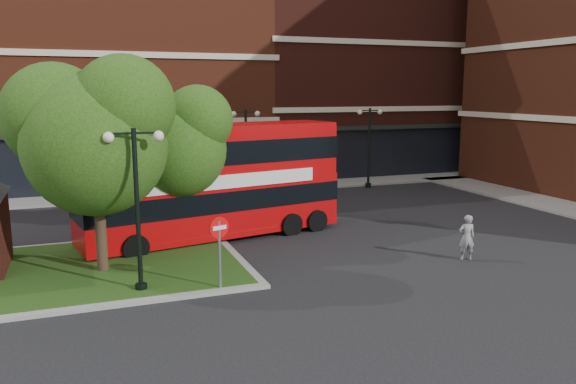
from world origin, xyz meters
name	(u,v)px	position (x,y,z in m)	size (l,w,h in m)	color
ground	(311,275)	(0.00, 0.00, 0.00)	(120.00, 120.00, 0.00)	black
pavement_far	(206,191)	(0.00, 16.50, 0.06)	(44.00, 3.00, 0.12)	slate
terrace_far_left	(58,76)	(-8.00, 24.00, 7.00)	(26.00, 12.00, 14.00)	maroon
terrace_far_right	(358,66)	(14.00, 24.00, 8.00)	(18.00, 12.00, 16.00)	#471911
traffic_island	(56,273)	(-8.00, 3.00, 0.07)	(12.60, 7.60, 0.15)	gray
tree_island_west	(91,131)	(-6.60, 2.58, 4.79)	(5.40, 4.71, 7.21)	#2D2116
tree_island_east	(174,139)	(-3.58, 5.06, 4.24)	(4.46, 3.90, 6.29)	#2D2116
lamp_island	(137,202)	(-5.50, 0.20, 2.83)	(1.72, 0.36, 5.00)	black
lamp_far_left	(246,148)	(2.00, 14.50, 2.83)	(1.72, 0.36, 5.00)	black
lamp_far_right	(369,143)	(10.00, 14.50, 2.83)	(1.72, 0.36, 5.00)	black
bus	(213,174)	(-1.95, 5.76, 2.71)	(11.09, 4.57, 4.13)	#A90608
woman	(467,237)	(5.93, -0.39, 0.83)	(0.61, 0.40, 1.67)	gray
car_silver	(221,180)	(0.84, 16.00, 0.76)	(1.78, 4.43, 1.51)	silver
car_white	(255,178)	(3.01, 16.00, 0.78)	(1.64, 4.72, 1.55)	silver
no_entry_sign	(219,239)	(-3.22, -0.50, 1.67)	(0.63, 0.23, 2.34)	slate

